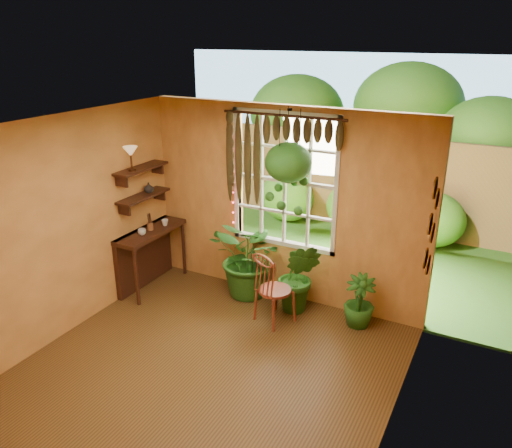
{
  "coord_description": "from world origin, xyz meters",
  "views": [
    {
      "loc": [
        2.64,
        -3.6,
        3.56
      ],
      "look_at": [
        0.15,
        1.15,
        1.49
      ],
      "focal_mm": 35.0,
      "sensor_mm": 36.0,
      "label": 1
    }
  ],
  "objects_px": {
    "hanging_basket": "(288,169)",
    "counter_ledge": "(146,250)",
    "windsor_chair": "(273,299)",
    "potted_plant_left": "(251,258)",
    "potted_plant_mid": "(299,277)"
  },
  "relations": [
    {
      "from": "windsor_chair",
      "to": "potted_plant_left",
      "type": "bearing_deg",
      "value": 163.84
    },
    {
      "from": "windsor_chair",
      "to": "potted_plant_left",
      "type": "distance_m",
      "value": 0.8
    },
    {
      "from": "potted_plant_mid",
      "to": "hanging_basket",
      "type": "relative_size",
      "value": 0.76
    },
    {
      "from": "potted_plant_left",
      "to": "potted_plant_mid",
      "type": "height_order",
      "value": "potted_plant_left"
    },
    {
      "from": "windsor_chair",
      "to": "counter_ledge",
      "type": "bearing_deg",
      "value": -158.59
    },
    {
      "from": "potted_plant_left",
      "to": "hanging_basket",
      "type": "xyz_separation_m",
      "value": [
        0.53,
        0.04,
        1.34
      ]
    },
    {
      "from": "windsor_chair",
      "to": "potted_plant_mid",
      "type": "distance_m",
      "value": 0.47
    },
    {
      "from": "hanging_basket",
      "to": "counter_ledge",
      "type": "bearing_deg",
      "value": -167.74
    },
    {
      "from": "windsor_chair",
      "to": "potted_plant_mid",
      "type": "height_order",
      "value": "windsor_chair"
    },
    {
      "from": "counter_ledge",
      "to": "potted_plant_left",
      "type": "bearing_deg",
      "value": 14.96
    },
    {
      "from": "counter_ledge",
      "to": "windsor_chair",
      "type": "height_order",
      "value": "windsor_chair"
    },
    {
      "from": "windsor_chair",
      "to": "hanging_basket",
      "type": "relative_size",
      "value": 0.84
    },
    {
      "from": "potted_plant_left",
      "to": "hanging_basket",
      "type": "bearing_deg",
      "value": 4.13
    },
    {
      "from": "counter_ledge",
      "to": "windsor_chair",
      "type": "relative_size",
      "value": 1.05
    },
    {
      "from": "windsor_chair",
      "to": "potted_plant_left",
      "type": "height_order",
      "value": "potted_plant_left"
    }
  ]
}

